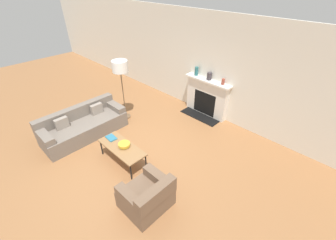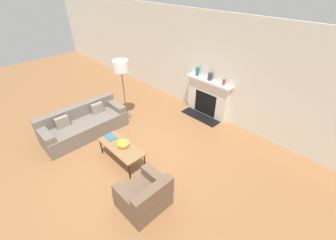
# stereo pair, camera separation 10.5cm
# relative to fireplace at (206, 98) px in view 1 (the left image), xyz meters

# --- Properties ---
(ground_plane) EXTENTS (18.00, 18.00, 0.00)m
(ground_plane) POSITION_rel_fireplace_xyz_m (-0.14, -2.90, -0.55)
(ground_plane) COLOR #99663D
(wall_back) EXTENTS (18.00, 0.06, 2.90)m
(wall_back) POSITION_rel_fireplace_xyz_m (-0.14, 0.14, 0.90)
(wall_back) COLOR silver
(wall_back) RESTS_ON ground_plane
(fireplace) EXTENTS (1.47, 0.59, 1.12)m
(fireplace) POSITION_rel_fireplace_xyz_m (0.00, 0.00, 0.00)
(fireplace) COLOR silver
(fireplace) RESTS_ON ground_plane
(couch) EXTENTS (0.85, 2.18, 0.74)m
(couch) POSITION_rel_fireplace_xyz_m (-1.68, -3.15, -0.26)
(couch) COLOR slate
(couch) RESTS_ON ground_plane
(armchair_near) EXTENTS (0.77, 0.84, 0.70)m
(armchair_near) POSITION_rel_fireplace_xyz_m (1.23, -3.45, -0.27)
(armchair_near) COLOR brown
(armchair_near) RESTS_ON ground_plane
(coffee_table) EXTENTS (1.21, 0.49, 0.44)m
(coffee_table) POSITION_rel_fireplace_xyz_m (-0.08, -3.05, -0.15)
(coffee_table) COLOR olive
(coffee_table) RESTS_ON ground_plane
(bowl) EXTENTS (0.27, 0.27, 0.08)m
(bowl) POSITION_rel_fireplace_xyz_m (-0.05, -3.00, -0.06)
(bowl) COLOR gold
(bowl) RESTS_ON coffee_table
(book) EXTENTS (0.28, 0.20, 0.02)m
(book) POSITION_rel_fireplace_xyz_m (-0.51, -3.03, -0.10)
(book) COLOR teal
(book) RESTS_ON coffee_table
(floor_lamp) EXTENTS (0.43, 0.43, 1.75)m
(floor_lamp) POSITION_rel_fireplace_xyz_m (-1.60, -1.84, 0.96)
(floor_lamp) COLOR brown
(floor_lamp) RESTS_ON ground_plane
(mantel_vase_left) EXTENTS (0.11, 0.11, 0.26)m
(mantel_vase_left) POSITION_rel_fireplace_xyz_m (-0.45, 0.01, 0.70)
(mantel_vase_left) COLOR #28666B
(mantel_vase_left) RESTS_ON fireplace
(mantel_vase_center_left) EXTENTS (0.14, 0.14, 0.21)m
(mantel_vase_center_left) POSITION_rel_fireplace_xyz_m (0.01, 0.01, 0.68)
(mantel_vase_center_left) COLOR #3D383D
(mantel_vase_center_left) RESTS_ON fireplace
(mantel_vase_center_right) EXTENTS (0.09, 0.09, 0.16)m
(mantel_vase_center_right) POSITION_rel_fireplace_xyz_m (0.47, 0.01, 0.66)
(mantel_vase_center_right) COLOR brown
(mantel_vase_center_right) RESTS_ON fireplace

